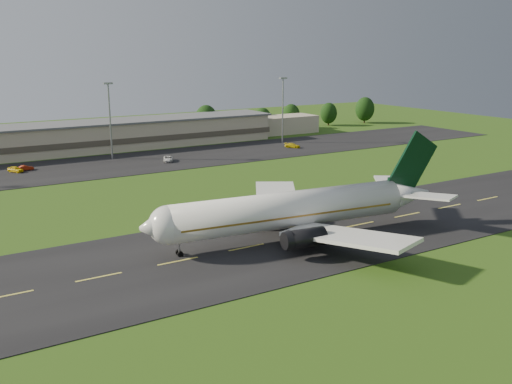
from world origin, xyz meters
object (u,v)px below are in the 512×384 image
terminal (99,136)px  service_vehicle_a (15,169)px  airliner (294,210)px  service_vehicle_c (168,159)px  service_vehicle_b (25,168)px  light_mast_centre (110,112)px  service_vehicle_d (292,145)px  light_mast_east (283,102)px

terminal → service_vehicle_a: size_ratio=35.08×
airliner → service_vehicle_c: airliner is taller
service_vehicle_b → light_mast_centre: bearing=-86.8°
light_mast_centre → service_vehicle_b: (-22.76, -4.01, -12.02)m
light_mast_centre → service_vehicle_d: size_ratio=4.33×
light_mast_centre → service_vehicle_a: light_mast_centre is taller
light_mast_east → service_vehicle_b: bearing=-177.0°
service_vehicle_a → service_vehicle_c: bearing=-42.9°
service_vehicle_b → light_mast_east: bearing=-93.9°
service_vehicle_a → service_vehicle_d: size_ratio=0.88×
service_vehicle_a → service_vehicle_b: 2.65m
airliner → service_vehicle_a: size_ratio=12.39×
airliner → light_mast_east: light_mast_east is taller
airliner → light_mast_east: bearing=63.7°
light_mast_east → terminal: bearing=163.2°
light_mast_centre → service_vehicle_b: light_mast_centre is taller
service_vehicle_d → terminal: bearing=115.9°
light_mast_centre → service_vehicle_d: (51.71, -10.33, -11.96)m
airliner → service_vehicle_c: bearing=89.9°
terminal → service_vehicle_b: bearing=-140.1°
service_vehicle_a → service_vehicle_c: service_vehicle_a is taller
airliner → light_mast_centre: (-3.35, 80.10, 8.08)m
terminal → service_vehicle_c: 29.38m
airliner → light_mast_centre: light_mast_centre is taller
light_mast_east → service_vehicle_c: light_mast_east is taller
terminal → service_vehicle_d: 56.95m
airliner → terminal: (-1.95, 96.28, -0.67)m
terminal → service_vehicle_c: (9.95, -27.45, -3.20)m
terminal → airliner: bearing=-88.8°
airliner → service_vehicle_d: airliner is taller
service_vehicle_a → service_vehicle_d: (76.90, -5.27, -0.02)m
light_mast_east → service_vehicle_b: size_ratio=5.47×
terminal → service_vehicle_a: (-26.60, -21.23, -3.19)m
terminal → light_mast_centre: 18.45m
airliner → service_vehicle_b: 80.54m
airliner → terminal: airliner is taller
light_mast_centre → service_vehicle_b: bearing=-170.0°
light_mast_centre → light_mast_east: same height
airliner → terminal: bearing=97.7°
light_mast_centre → terminal: bearing=85.0°
service_vehicle_b → service_vehicle_d: service_vehicle_d is taller
light_mast_east → service_vehicle_b: 78.79m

